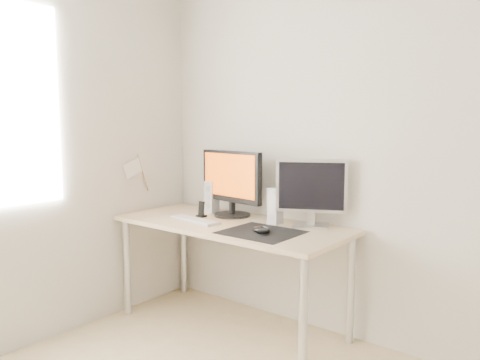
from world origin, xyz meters
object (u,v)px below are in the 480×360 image
Objects in this scene: mouse at (261,230)px; main_monitor at (231,181)px; phone_dock at (201,212)px; second_monitor at (311,189)px; desk at (231,234)px; speaker_left at (212,197)px; speaker_right at (275,206)px; keyboard at (194,220)px.

mouse is 0.22× the size of main_monitor.
mouse is 1.08× the size of phone_dock.
second_monitor reaches higher than mouse.
speaker_left is at bearing 150.63° from desk.
speaker_left is 1.00× the size of speaker_right.
desk is at bearing -51.90° from main_monitor.
mouse is 0.62m from main_monitor.
mouse is 0.28× the size of second_monitor.
speaker_right is 0.56m from keyboard.
second_monitor reaches higher than phone_dock.
speaker_right is at bearing 30.87° from desk.
main_monitor reaches higher than second_monitor.
second_monitor is 1.01× the size of keyboard.
main_monitor is (-0.48, 0.31, 0.23)m from mouse.
speaker_right is 0.56m from phone_dock.
main_monitor reaches higher than keyboard.
second_monitor is at bearing 4.92° from main_monitor.
mouse is at bearing -71.73° from speaker_right.
phone_dock is at bearing -165.08° from second_monitor.
phone_dock is (-0.28, 0.02, 0.11)m from desk.
keyboard is (-0.57, 0.02, -0.02)m from mouse.
mouse is at bearing -25.48° from speaker_left.
speaker_right is at bearing -3.78° from speaker_left.
main_monitor is at bearing 147.61° from mouse.
keyboard is at bearing -154.36° from second_monitor.
desk is 3.71× the size of keyboard.
speaker_left is at bearing 173.67° from main_monitor.
second_monitor is at bearing 25.64° from keyboard.
speaker_left is 0.60m from speaker_right.
main_monitor is 0.31m from phone_dock.
mouse is 0.32m from speaker_right.
mouse is 0.07× the size of desk.
second_monitor is at bearing 24.60° from desk.
phone_dock is at bearing 176.44° from desk.
main_monitor is at bearing -175.08° from second_monitor.
main_monitor is 2.34× the size of speaker_left.
keyboard is (-0.48, -0.27, -0.11)m from speaker_right.
speaker_left is at bearing 110.71° from keyboard.
desk is at bearing -149.13° from speaker_right.
speaker_left reaches higher than mouse.
main_monitor is (-0.13, 0.17, 0.33)m from desk.
mouse is at bearing -1.96° from keyboard.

